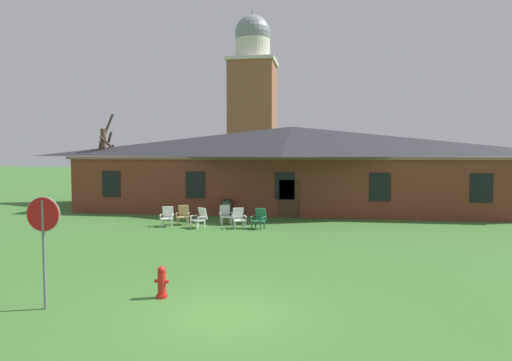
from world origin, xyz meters
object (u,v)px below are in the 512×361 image
lawn_chair_by_porch (167,216)px  lawn_chair_left_end (200,218)px  lawn_chair_right_end (239,218)px  fire_hydrant (162,283)px  lawn_chair_far_side (259,218)px  trash_bin (227,208)px  stop_sign (43,229)px  lawn_chair_middle (225,214)px  lawn_chair_near_door (183,215)px

lawn_chair_by_porch → lawn_chair_left_end: bearing=-8.7°
lawn_chair_right_end → fire_hydrant: 10.37m
lawn_chair_right_end → lawn_chair_far_side: size_ratio=1.00×
fire_hydrant → trash_bin: trash_bin is taller
stop_sign → lawn_chair_right_end: size_ratio=2.69×
lawn_chair_by_porch → lawn_chair_left_end: same height
lawn_chair_left_end → lawn_chair_right_end: 1.86m
fire_hydrant → trash_bin: bearing=96.0°
lawn_chair_right_end → lawn_chair_far_side: 0.98m
lawn_chair_by_porch → lawn_chair_far_side: (4.52, 0.00, 0.00)m
stop_sign → fire_hydrant: stop_sign is taller
lawn_chair_middle → lawn_chair_near_door: bearing=-167.2°
lawn_chair_right_end → lawn_chair_near_door: bearing=167.9°
lawn_chair_near_door → trash_bin: 3.29m
lawn_chair_left_end → fire_hydrant: size_ratio=1.21×
trash_bin → fire_hydrant: bearing=-84.0°
fire_hydrant → lawn_chair_near_door: bearing=105.4°
stop_sign → lawn_chair_middle: 12.78m
lawn_chair_right_end → trash_bin: bearing=111.2°
lawn_chair_by_porch → trash_bin: 4.13m
stop_sign → fire_hydrant: (2.34, 1.17, -1.46)m
lawn_chair_near_door → fire_hydrant: size_ratio=1.21×
lawn_chair_by_porch → lawn_chair_far_side: 4.52m
lawn_chair_left_end → lawn_chair_right_end: bearing=8.0°
lawn_chair_left_end → fire_hydrant: bearing=-79.2°
fire_hydrant → stop_sign: bearing=-153.5°
lawn_chair_near_door → stop_sign: bearing=-86.7°
stop_sign → lawn_chair_right_end: bearing=78.9°
lawn_chair_right_end → trash_bin: (-1.37, 3.52, -0.00)m
lawn_chair_right_end → fire_hydrant: size_ratio=1.21×
stop_sign → lawn_chair_far_side: 12.07m
fire_hydrant → lawn_chair_middle: bearing=94.9°
stop_sign → lawn_chair_left_end: bearing=87.9°
lawn_chair_far_side → lawn_chair_near_door: bearing=170.9°
stop_sign → lawn_chair_near_door: bearing=93.3°
lawn_chair_right_end → lawn_chair_by_porch: bearing=180.0°
lawn_chair_left_end → lawn_chair_middle: same height
lawn_chair_left_end → trash_bin: trash_bin is taller
lawn_chair_middle → lawn_chair_far_side: 2.17m
lawn_chair_left_end → lawn_chair_middle: 1.65m
lawn_chair_left_end → lawn_chair_right_end: same height
lawn_chair_by_porch → lawn_chair_right_end: size_ratio=1.00×
lawn_chair_middle → lawn_chair_right_end: same height
stop_sign → lawn_chair_near_door: 12.27m
lawn_chair_far_side → fire_hydrant: 10.42m
lawn_chair_middle → trash_bin: 2.47m
lawn_chair_middle → lawn_chair_right_end: bearing=-50.8°
lawn_chair_by_porch → lawn_chair_right_end: same height
lawn_chair_right_end → trash_bin: 3.78m
stop_sign → fire_hydrant: bearing=26.5°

